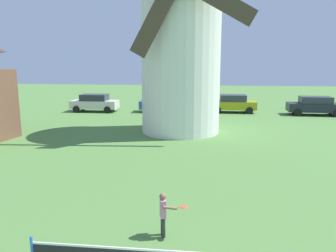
{
  "coord_description": "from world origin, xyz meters",
  "views": [
    {
      "loc": [
        0.49,
        -3.61,
        4.43
      ],
      "look_at": [
        -0.37,
        3.98,
        2.95
      ],
      "focal_mm": 35.64,
      "sensor_mm": 36.0,
      "label": 1
    }
  ],
  "objects_px": {
    "windmill": "(181,31)",
    "parked_car_mustard": "(233,103)",
    "player_far": "(164,212)",
    "parked_car_cream": "(95,103)",
    "parked_car_blue": "(164,103)",
    "parked_car_black": "(315,105)"
  },
  "relations": [
    {
      "from": "parked_car_mustard",
      "to": "player_far",
      "type": "bearing_deg",
      "value": -98.82
    },
    {
      "from": "player_far",
      "to": "parked_car_mustard",
      "type": "relative_size",
      "value": 0.3
    },
    {
      "from": "parked_car_cream",
      "to": "parked_car_blue",
      "type": "xyz_separation_m",
      "value": [
        6.24,
        0.49,
        0.0
      ]
    },
    {
      "from": "player_far",
      "to": "parked_car_mustard",
      "type": "distance_m",
      "value": 22.11
    },
    {
      "from": "parked_car_cream",
      "to": "parked_car_blue",
      "type": "bearing_deg",
      "value": 4.54
    },
    {
      "from": "parked_car_blue",
      "to": "parked_car_black",
      "type": "relative_size",
      "value": 0.99
    },
    {
      "from": "parked_car_cream",
      "to": "parked_car_black",
      "type": "xyz_separation_m",
      "value": [
        19.03,
        0.15,
        0.0
      ]
    },
    {
      "from": "parked_car_mustard",
      "to": "parked_car_blue",
      "type": "bearing_deg",
      "value": -176.18
    },
    {
      "from": "windmill",
      "to": "player_far",
      "type": "height_order",
      "value": "windmill"
    },
    {
      "from": "parked_car_mustard",
      "to": "parked_car_black",
      "type": "height_order",
      "value": "same"
    },
    {
      "from": "player_far",
      "to": "parked_car_blue",
      "type": "height_order",
      "value": "parked_car_blue"
    },
    {
      "from": "parked_car_blue",
      "to": "parked_car_cream",
      "type": "bearing_deg",
      "value": -175.46
    },
    {
      "from": "player_far",
      "to": "parked_car_black",
      "type": "relative_size",
      "value": 0.26
    },
    {
      "from": "windmill",
      "to": "parked_car_black",
      "type": "xyz_separation_m",
      "value": [
        10.71,
        7.98,
        -5.47
      ]
    },
    {
      "from": "parked_car_blue",
      "to": "parked_car_mustard",
      "type": "bearing_deg",
      "value": 3.82
    },
    {
      "from": "windmill",
      "to": "parked_car_cream",
      "type": "xyz_separation_m",
      "value": [
        -8.31,
        7.83,
        -5.47
      ]
    },
    {
      "from": "windmill",
      "to": "parked_car_mustard",
      "type": "distance_m",
      "value": 11.05
    },
    {
      "from": "parked_car_cream",
      "to": "parked_car_black",
      "type": "bearing_deg",
      "value": 0.45
    },
    {
      "from": "windmill",
      "to": "parked_car_black",
      "type": "height_order",
      "value": "windmill"
    },
    {
      "from": "windmill",
      "to": "parked_car_cream",
      "type": "relative_size",
      "value": 3.12
    },
    {
      "from": "windmill",
      "to": "player_far",
      "type": "xyz_separation_m",
      "value": [
        0.59,
        -13.11,
        -5.61
      ]
    },
    {
      "from": "parked_car_cream",
      "to": "windmill",
      "type": "bearing_deg",
      "value": -43.29
    }
  ]
}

